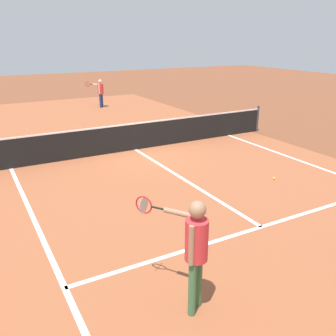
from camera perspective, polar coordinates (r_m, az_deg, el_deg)
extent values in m
plane|color=brown|center=(13.06, -5.03, 2.84)|extent=(60.00, 60.00, 0.00)
cube|color=#9E5433|center=(13.06, -5.03, 2.85)|extent=(10.62, 24.40, 0.00)
cube|color=white|center=(6.73, -16.64, -15.25)|extent=(0.10, 11.89, 0.01)
cube|color=white|center=(8.06, 14.21, -8.81)|extent=(8.22, 0.10, 0.01)
cube|color=white|center=(10.37, 2.24, -1.61)|extent=(0.10, 6.40, 0.01)
cylinder|color=#33383D|center=(15.94, 13.65, 7.43)|extent=(0.09, 0.09, 1.07)
cube|color=black|center=(12.94, -5.09, 4.77)|extent=(11.14, 0.02, 0.91)
cube|color=white|center=(12.82, -5.16, 6.84)|extent=(11.14, 0.03, 0.05)
cylinder|color=#3F7247|center=(5.44, 3.74, -18.19)|extent=(0.11, 0.11, 0.86)
cylinder|color=#3F7247|center=(5.61, 4.70, -16.95)|extent=(0.11, 0.11, 0.86)
cylinder|color=red|center=(5.12, 4.44, -11.04)|extent=(0.32, 0.32, 0.60)
sphere|color=#A87A5B|center=(4.90, 4.58, -6.41)|extent=(0.24, 0.24, 0.24)
cylinder|color=#A87A5B|center=(4.98, 3.65, -11.85)|extent=(0.08, 0.08, 0.58)
cylinder|color=#A87A5B|center=(5.24, 2.30, -7.10)|extent=(0.39, 0.53, 0.08)
cylinder|color=black|center=(5.40, -1.57, -6.21)|extent=(0.14, 0.20, 0.03)
torus|color=red|center=(5.51, -3.76, -5.70)|extent=(0.17, 0.25, 0.28)
cylinder|color=silver|center=(5.51, -3.76, -5.70)|extent=(0.21, 0.14, 0.25)
cylinder|color=navy|center=(21.18, -10.40, 10.16)|extent=(0.11, 0.11, 0.75)
cylinder|color=navy|center=(21.37, -10.15, 10.26)|extent=(0.11, 0.11, 0.75)
cylinder|color=red|center=(21.18, -10.38, 11.92)|extent=(0.32, 0.32, 0.53)
sphere|color=beige|center=(21.13, -10.45, 13.02)|extent=(0.21, 0.21, 0.21)
cylinder|color=beige|center=(21.03, -10.58, 11.87)|extent=(0.08, 0.08, 0.51)
cylinder|color=beige|center=(21.42, -10.86, 12.55)|extent=(0.43, 0.41, 0.08)
cylinder|color=black|center=(21.58, -11.76, 12.54)|extent=(0.18, 0.17, 0.03)
torus|color=red|center=(21.68, -12.35, 12.54)|extent=(0.22, 0.21, 0.28)
cylinder|color=silver|center=(21.68, -12.35, 12.54)|extent=(0.18, 0.18, 0.25)
sphere|color=#CCE033|center=(10.71, 16.05, -1.53)|extent=(0.07, 0.07, 0.07)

